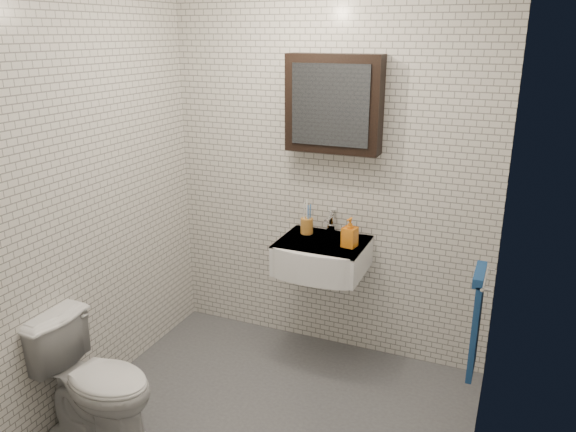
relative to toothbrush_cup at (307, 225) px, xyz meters
The scene contains 9 objects.
ground 1.26m from the toothbrush_cup, 83.56° to the right, with size 2.20×2.00×0.01m, color #484A4F.
room_shell 1.04m from the toothbrush_cup, 83.56° to the right, with size 2.22×2.02×2.51m.
washbasin 0.25m from the toothbrush_cup, 43.18° to the right, with size 0.55×0.50×0.20m.
faucet 0.16m from the toothbrush_cup, 21.06° to the left, with size 0.06×0.20×0.15m.
mirror_cabinet 0.81m from the toothbrush_cup, 19.78° to the left, with size 0.60×0.15×0.60m.
towel_rail 1.27m from the toothbrush_cup, 24.60° to the right, with size 0.09×0.30×0.58m.
toothbrush_cup is the anchor object (origin of this frame).
soap_bottle 0.36m from the toothbrush_cup, 20.30° to the right, with size 0.08×0.09×0.19m, color #DC4A17.
toilet 1.59m from the toothbrush_cup, 118.23° to the right, with size 0.39×0.68×0.70m, color silver.
Camera 1 is at (1.15, -2.40, 2.13)m, focal length 35.00 mm.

